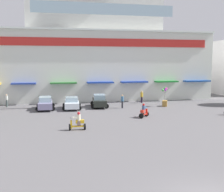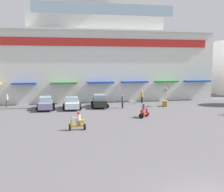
% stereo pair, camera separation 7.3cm
% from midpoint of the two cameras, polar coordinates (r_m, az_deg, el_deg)
% --- Properties ---
extents(ground_plane, '(128.00, 128.00, 0.00)m').
position_cam_midpoint_polar(ground_plane, '(24.32, 3.81, -6.78)').
color(ground_plane, '#5B585B').
extents(colonial_building, '(35.28, 17.18, 19.58)m').
position_cam_midpoint_polar(colonial_building, '(46.53, -3.78, 9.94)').
color(colonial_building, silver).
rests_on(colonial_building, ground).
extents(parked_car_0, '(2.27, 4.45, 1.57)m').
position_cam_midpoint_polar(parked_car_0, '(35.30, -13.17, -1.39)').
color(parked_car_0, gray).
rests_on(parked_car_0, ground).
extents(parked_car_1, '(2.43, 4.28, 1.47)m').
position_cam_midpoint_polar(parked_car_1, '(35.08, -8.02, -1.40)').
color(parked_car_1, silver).
rests_on(parked_car_1, ground).
extents(parked_car_2, '(2.48, 4.44, 1.61)m').
position_cam_midpoint_polar(parked_car_2, '(36.27, -2.47, -0.97)').
color(parked_car_2, '#252A24').
rests_on(parked_car_2, ground).
extents(scooter_rider_4, '(1.42, 0.53, 1.55)m').
position_cam_midpoint_polar(scooter_rider_4, '(24.22, -6.88, -5.31)').
color(scooter_rider_4, black).
rests_on(scooter_rider_4, ground).
extents(scooter_rider_8, '(1.37, 1.44, 1.47)m').
position_cam_midpoint_polar(scooter_rider_8, '(29.64, 6.52, -3.13)').
color(scooter_rider_8, black).
rests_on(scooter_rider_8, ground).
extents(pedestrian_0, '(0.54, 0.54, 1.71)m').
position_cam_midpoint_polar(pedestrian_0, '(40.18, 6.11, -0.01)').
color(pedestrian_0, black).
rests_on(pedestrian_0, ground).
extents(pedestrian_2, '(0.46, 0.46, 1.68)m').
position_cam_midpoint_polar(pedestrian_2, '(38.53, -20.34, -0.69)').
color(pedestrian_2, '#42514E').
rests_on(pedestrian_2, ground).
extents(pedestrian_3, '(0.37, 0.37, 1.68)m').
position_cam_midpoint_polar(pedestrian_3, '(35.35, 2.19, -0.91)').
color(pedestrian_3, '#24242B').
rests_on(pedestrian_3, ground).
extents(balloon_vendor_cart, '(0.93, 1.07, 2.48)m').
position_cam_midpoint_polar(balloon_vendor_cart, '(37.46, 10.67, -0.71)').
color(balloon_vendor_cart, '#A17735').
rests_on(balloon_vendor_cart, ground).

